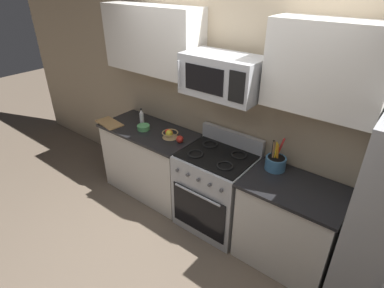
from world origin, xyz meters
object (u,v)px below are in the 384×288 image
(microwave, at_px, (223,76))
(cutting_board, at_px, (109,123))
(range_oven, at_px, (216,190))
(apple_loose, at_px, (180,139))
(utensil_crock, at_px, (276,162))
(bottle_vinegar, at_px, (142,117))
(fruit_basket, at_px, (170,134))
(prep_bowl, at_px, (143,127))

(microwave, relative_size, cutting_board, 2.00)
(range_oven, distance_m, apple_loose, 0.69)
(range_oven, height_order, microwave, microwave)
(microwave, xyz_separation_m, utensil_crock, (0.57, 0.13, -0.78))
(range_oven, relative_size, bottle_vinegar, 5.12)
(fruit_basket, relative_size, cutting_board, 0.51)
(range_oven, height_order, cutting_board, range_oven)
(prep_bowl, bearing_deg, bottle_vinegar, 142.61)
(utensil_crock, bearing_deg, bottle_vinegar, -176.68)
(range_oven, relative_size, cutting_board, 2.92)
(bottle_vinegar, bearing_deg, fruit_basket, -5.04)
(apple_loose, relative_size, prep_bowl, 0.54)
(apple_loose, bearing_deg, bottle_vinegar, 174.28)
(microwave, height_order, prep_bowl, microwave)
(utensil_crock, relative_size, apple_loose, 4.04)
(cutting_board, bearing_deg, range_oven, 7.25)
(bottle_vinegar, bearing_deg, prep_bowl, -37.39)
(apple_loose, bearing_deg, utensil_crock, 9.02)
(cutting_board, height_order, prep_bowl, prep_bowl)
(range_oven, xyz_separation_m, cutting_board, (-1.52, -0.19, 0.44))
(range_oven, bearing_deg, apple_loose, -178.20)
(microwave, relative_size, utensil_crock, 2.21)
(fruit_basket, relative_size, bottle_vinegar, 0.90)
(fruit_basket, bearing_deg, microwave, 1.67)
(bottle_vinegar, distance_m, prep_bowl, 0.17)
(utensil_crock, bearing_deg, prep_bowl, -173.22)
(apple_loose, relative_size, bottle_vinegar, 0.39)
(microwave, height_order, utensil_crock, microwave)
(range_oven, bearing_deg, bottle_vinegar, 177.45)
(fruit_basket, bearing_deg, cutting_board, -166.68)
(range_oven, height_order, apple_loose, range_oven)
(utensil_crock, distance_m, fruit_basket, 1.25)
(range_oven, bearing_deg, cutting_board, -172.75)
(microwave, height_order, fruit_basket, microwave)
(microwave, distance_m, apple_loose, 0.95)
(apple_loose, height_order, prep_bowl, apple_loose)
(apple_loose, xyz_separation_m, bottle_vinegar, (-0.68, 0.07, 0.06))
(microwave, height_order, apple_loose, microwave)
(microwave, relative_size, bottle_vinegar, 3.52)
(apple_loose, distance_m, bottle_vinegar, 0.69)
(fruit_basket, height_order, prep_bowl, fruit_basket)
(fruit_basket, bearing_deg, apple_loose, -7.71)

